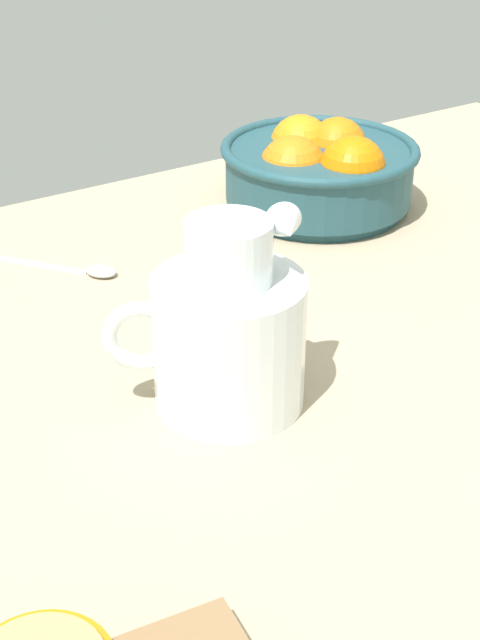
{
  "coord_description": "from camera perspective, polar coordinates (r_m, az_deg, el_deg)",
  "views": [
    {
      "loc": [
        -34.18,
        -49.48,
        41.23
      ],
      "look_at": [
        0.3,
        3.77,
        4.43
      ],
      "focal_mm": 49.88,
      "sensor_mm": 36.0,
      "label": 1
    }
  ],
  "objects": [
    {
      "name": "ground_plane",
      "position": [
        0.74,
        1.4,
        -5.29
      ],
      "size": [
        148.42,
        96.06,
        3.0
      ],
      "primitive_type": "cube",
      "color": "tan"
    },
    {
      "name": "fruit_bowl",
      "position": [
        1.05,
        5.07,
        9.61
      ],
      "size": [
        22.86,
        22.86,
        10.16
      ],
      "color": "#234C56",
      "rests_on": "ground_plane"
    },
    {
      "name": "juice_pitcher",
      "position": [
        0.68,
        -0.76,
        -1.31
      ],
      "size": [
        14.96,
        11.88,
        16.16
      ],
      "color": "white",
      "rests_on": "ground_plane"
    },
    {
      "name": "spoon",
      "position": [
        0.92,
        -10.44,
        3.31
      ],
      "size": [
        9.48,
        11.55,
        1.0
      ],
      "color": "silver",
      "rests_on": "ground_plane"
    }
  ]
}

